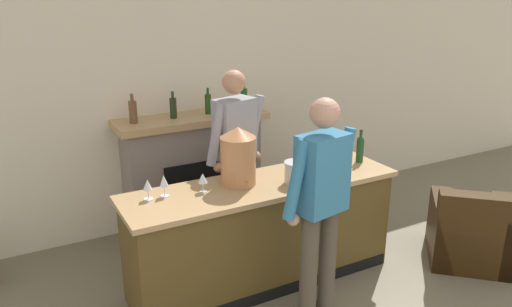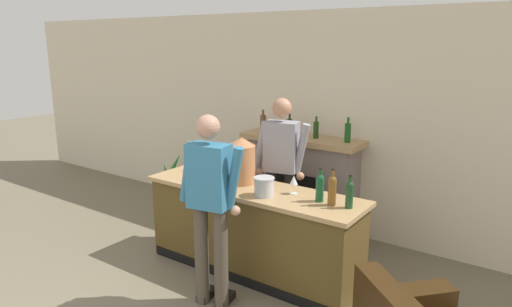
{
  "view_description": "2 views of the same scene",
  "coord_description": "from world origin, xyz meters",
  "views": [
    {
      "loc": [
        -1.94,
        -0.79,
        2.48
      ],
      "look_at": [
        0.11,
        2.99,
        1.03
      ],
      "focal_mm": 35.0,
      "sensor_mm": 36.0,
      "label": 1
    },
    {
      "loc": [
        2.52,
        -1.03,
        2.37
      ],
      "look_at": [
        -0.16,
        2.79,
        1.23
      ],
      "focal_mm": 32.0,
      "sensor_mm": 36.0,
      "label": 2
    }
  ],
  "objects": [
    {
      "name": "wine_glass_near_bucket",
      "position": [
        -0.99,
        2.69,
        1.04
      ],
      "size": [
        0.08,
        0.08,
        0.16
      ],
      "color": "silver",
      "rests_on": "bar_counter"
    },
    {
      "name": "wine_glass_back_row",
      "position": [
        -0.56,
        2.63,
        1.04
      ],
      "size": [
        0.08,
        0.08,
        0.16
      ],
      "color": "silver",
      "rests_on": "bar_counter"
    },
    {
      "name": "wall_back_panel",
      "position": [
        0.0,
        4.1,
        1.38
      ],
      "size": [
        12.0,
        0.07,
        2.75
      ],
      "color": "beige",
      "rests_on": "ground_plane"
    },
    {
      "name": "wine_bottle_cabernet_heavy",
      "position": [
        0.99,
        2.6,
        1.06
      ],
      "size": [
        0.07,
        0.07,
        0.31
      ],
      "color": "#1A4321",
      "rests_on": "bar_counter"
    },
    {
      "name": "fireplace_stone",
      "position": [
        -0.18,
        3.83,
        0.63
      ],
      "size": [
        1.55,
        0.52,
        1.53
      ],
      "color": "gray",
      "rests_on": "ground_plane"
    },
    {
      "name": "armchair_black",
      "position": [
        1.85,
        1.9,
        0.27
      ],
      "size": [
        1.08,
        1.08,
        0.77
      ],
      "color": "#311E0B",
      "rests_on": "ground_plane"
    },
    {
      "name": "bar_counter",
      "position": [
        -0.05,
        2.57,
        0.47
      ],
      "size": [
        2.38,
        0.66,
        0.93
      ],
      "color": "#53401C",
      "rests_on": "ground_plane"
    },
    {
      "name": "person_bartender",
      "position": [
        -0.04,
        3.11,
        0.99
      ],
      "size": [
        0.64,
        0.37,
        1.79
      ],
      "color": "#2A2424",
      "rests_on": "ground_plane"
    },
    {
      "name": "wine_glass_front_right",
      "position": [
        0.39,
        2.65,
        1.06
      ],
      "size": [
        0.08,
        0.08,
        0.18
      ],
      "color": "silver",
      "rests_on": "bar_counter"
    },
    {
      "name": "wine_bottle_rose_blush",
      "position": [
        0.84,
        2.57,
        1.08
      ],
      "size": [
        0.08,
        0.08,
        0.34
      ],
      "color": "brown",
      "rests_on": "bar_counter"
    },
    {
      "name": "person_customer",
      "position": [
        0.01,
        1.84,
        0.99
      ],
      "size": [
        0.65,
        0.36,
        1.78
      ],
      "color": "#494034",
      "rests_on": "ground_plane"
    },
    {
      "name": "wine_bottle_burgundy_dark",
      "position": [
        0.7,
        2.6,
        1.07
      ],
      "size": [
        0.08,
        0.08,
        0.32
      ],
      "color": "#16502B",
      "rests_on": "bar_counter"
    },
    {
      "name": "copper_dispenser",
      "position": [
        -0.24,
        2.64,
        1.17
      ],
      "size": [
        0.29,
        0.33,
        0.49
      ],
      "color": "#C07B4E",
      "rests_on": "bar_counter"
    },
    {
      "name": "ice_bucket_steel",
      "position": [
        0.19,
        2.43,
        1.02
      ],
      "size": [
        0.2,
        0.2,
        0.19
      ],
      "color": "silver",
      "rests_on": "bar_counter"
    },
    {
      "name": "wine_glass_mid_counter",
      "position": [
        -0.86,
        2.69,
        1.05
      ],
      "size": [
        0.07,
        0.07,
        0.18
      ],
      "color": "silver",
      "rests_on": "bar_counter"
    }
  ]
}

